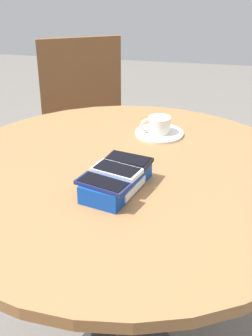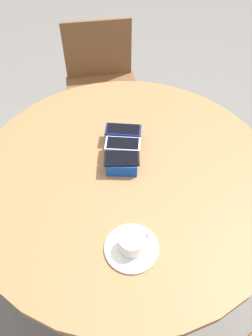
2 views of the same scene
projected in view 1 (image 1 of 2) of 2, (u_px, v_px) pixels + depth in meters
round_table at (126, 203)px, 1.36m from camera, size 1.11×1.11×0.76m
phone_box at (117, 181)px, 1.24m from camera, size 0.24×0.17×0.05m
phone_navy at (103, 184)px, 1.16m from camera, size 0.10×0.15×0.01m
phone_white at (117, 170)px, 1.22m from camera, size 0.10×0.14×0.01m
phone_black at (129, 160)px, 1.28m from camera, size 0.10×0.14×0.01m
saucer at (159, 133)px, 1.56m from camera, size 0.16×0.16×0.01m
coffee_cup at (159, 124)px, 1.55m from camera, size 0.07×0.10×0.05m
chair_far_side at (86, 137)px, 2.22m from camera, size 0.53×0.53×0.93m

